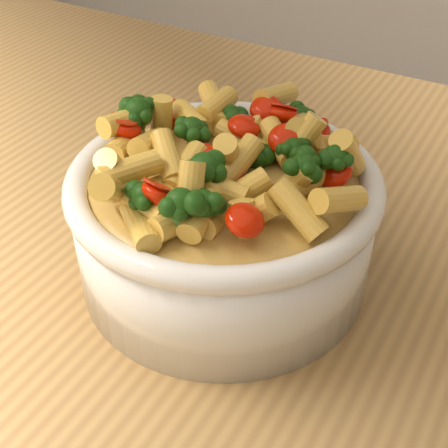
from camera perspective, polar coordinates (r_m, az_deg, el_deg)
The scene contains 3 objects.
table at distance 0.60m, azimuth -3.94°, elevation -8.06°, with size 1.20×0.80×0.90m.
serving_bowl at distance 0.46m, azimuth 0.00°, elevation 0.12°, with size 0.22×0.22×0.10m.
pasta_salad at distance 0.43m, azimuth 0.00°, elevation 6.50°, with size 0.18×0.18×0.04m.
Camera 1 is at (0.24, -0.34, 1.23)m, focal length 50.00 mm.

